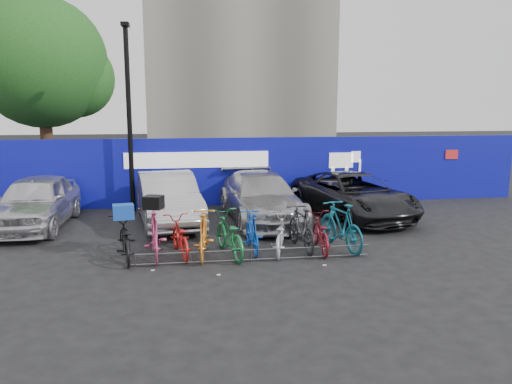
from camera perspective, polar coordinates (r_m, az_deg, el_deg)
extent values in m
plane|color=black|center=(12.14, -0.96, -7.09)|extent=(100.00, 100.00, 0.00)
cube|color=#0B0F98|center=(17.72, -3.47, 2.33)|extent=(22.00, 0.15, 2.40)
cube|color=white|center=(17.51, -6.72, 3.67)|extent=(5.00, 0.02, 0.55)
cube|color=white|center=(18.42, 9.71, 3.60)|extent=(1.20, 0.02, 0.90)
cube|color=red|center=(20.15, 21.46, 4.02)|extent=(0.50, 0.02, 0.35)
cylinder|color=#382314|center=(22.25, -22.77, 5.22)|extent=(0.50, 0.50, 4.00)
sphere|color=#1D4C17|center=(22.26, -23.34, 13.45)|extent=(5.20, 5.20, 5.20)
sphere|color=#1D4C17|center=(22.25, -19.98, 12.11)|extent=(3.20, 3.20, 3.20)
cylinder|color=black|center=(17.00, -14.27, 7.81)|extent=(0.16, 0.16, 6.00)
cube|color=black|center=(17.17, -14.73, 18.03)|extent=(0.25, 0.50, 0.12)
cylinder|color=#595B60|center=(11.49, -0.58, -6.63)|extent=(5.60, 0.03, 0.03)
cylinder|color=#595B60|center=(11.55, -0.58, -7.73)|extent=(5.60, 0.03, 0.03)
cylinder|color=#595B60|center=(11.49, -13.66, -7.66)|extent=(0.03, 0.03, 0.28)
cylinder|color=#595B60|center=(11.43, -7.10, -7.53)|extent=(0.03, 0.03, 0.28)
cylinder|color=#595B60|center=(11.53, -0.58, -7.30)|extent=(0.03, 0.03, 0.28)
cylinder|color=#595B60|center=(11.76, 5.76, -6.99)|extent=(0.03, 0.03, 0.28)
cylinder|color=#595B60|center=(12.14, 11.76, -6.62)|extent=(0.03, 0.03, 0.28)
imported|color=silver|center=(15.88, -23.83, -1.00)|extent=(1.93, 4.56, 1.54)
imported|color=#AAA9AE|center=(15.26, -10.05, -0.75)|extent=(2.29, 4.79, 1.52)
imported|color=#A09FA3|center=(15.45, 0.56, -0.56)|extent=(2.43, 5.18, 1.46)
imported|color=black|center=(16.18, 11.04, -0.36)|extent=(3.36, 5.45, 1.41)
imported|color=black|center=(11.96, -14.78, -5.26)|extent=(0.97, 1.94, 0.98)
imported|color=#C84372|center=(11.96, -11.51, -4.63)|extent=(0.73, 2.00, 1.17)
imported|color=red|center=(12.03, -8.73, -5.06)|extent=(0.95, 1.85, 0.93)
imported|color=orange|center=(11.85, -6.02, -4.80)|extent=(0.71, 1.88, 1.11)
imported|color=#186C37|center=(11.89, -3.13, -4.86)|extent=(1.09, 2.09, 1.04)
imported|color=#0F45B9|center=(12.17, -0.46, -4.56)|extent=(0.52, 1.70, 1.01)
imported|color=#B2B6BA|center=(12.14, 2.74, -4.83)|extent=(1.04, 1.86, 0.93)
imported|color=black|center=(12.38, 5.19, -4.14)|extent=(0.70, 1.88, 1.10)
imported|color=maroon|center=(12.34, 7.32, -4.64)|extent=(0.74, 1.81, 0.93)
imported|color=#115E72|center=(12.56, 9.68, -3.82)|extent=(1.00, 2.07, 1.20)
cube|color=#1444B2|center=(11.81, -14.92, -2.19)|extent=(0.52, 0.43, 0.33)
cube|color=black|center=(11.80, -11.63, -1.16)|extent=(0.51, 0.48, 0.30)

